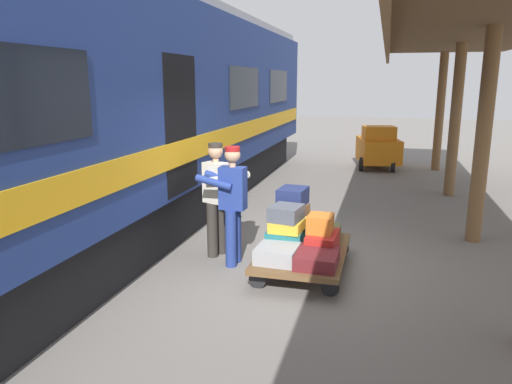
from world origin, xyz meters
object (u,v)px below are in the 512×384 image
at_px(suitcase_teal_softside, 285,239).
at_px(baggage_tug, 378,148).
at_px(suitcase_red_plastic, 322,242).
at_px(suitcase_olive_duffel, 327,234).
at_px(suitcase_maroon_trunk, 317,258).
at_px(porter_by_door, 217,196).
at_px(luggage_cart, 303,253).
at_px(suitcase_orange_carryall, 320,224).
at_px(suitcase_cream_canvas, 292,232).
at_px(suitcase_brown_leather, 292,211).
at_px(suitcase_yellow_case, 287,225).
at_px(suitcase_slate_roller, 286,213).
at_px(suitcase_navy_fabric, 293,196).
at_px(suitcase_gray_aluminum, 277,254).
at_px(train_car, 91,116).
at_px(porter_in_overalls, 232,202).
at_px(suitcase_burgundy_valise, 291,222).

distance_m(suitcase_teal_softside, baggage_tug, 8.69).
height_order(suitcase_red_plastic, suitcase_olive_duffel, suitcase_red_plastic).
relative_size(suitcase_maroon_trunk, porter_by_door, 0.38).
distance_m(luggage_cart, suitcase_orange_carryall, 0.49).
bearing_deg(luggage_cart, suitcase_red_plastic, -180.00).
xyz_separation_m(suitcase_olive_duffel, suitcase_cream_canvas, (0.52, 0.00, -0.01)).
xyz_separation_m(suitcase_cream_canvas, suitcase_brown_leather, (0.00, -0.02, 0.32)).
xyz_separation_m(suitcase_yellow_case, suitcase_slate_roller, (0.02, 0.02, 0.17)).
distance_m(suitcase_brown_leather, suitcase_yellow_case, 0.55).
relative_size(suitcase_navy_fabric, suitcase_yellow_case, 0.96).
xyz_separation_m(suitcase_gray_aluminum, suitcase_teal_softside, (0.00, -0.51, 0.04)).
relative_size(suitcase_brown_leather, porter_by_door, 0.25).
xyz_separation_m(train_car, porter_in_overalls, (-2.36, 0.31, -1.14)).
height_order(suitcase_olive_duffel, suitcase_slate_roller, suitcase_slate_roller).
distance_m(luggage_cart, suitcase_slate_roller, 0.62).
bearing_deg(porter_in_overalls, suitcase_cream_canvas, -145.48).
bearing_deg(suitcase_maroon_trunk, suitcase_orange_carryall, -85.82).
bearing_deg(suitcase_burgundy_valise, suitcase_slate_roller, 94.30).
distance_m(train_car, suitcase_teal_softside, 3.54).
xyz_separation_m(train_car, suitcase_navy_fabric, (-3.12, -0.26, -1.14)).
xyz_separation_m(suitcase_cream_canvas, baggage_tug, (-1.08, -8.11, 0.25)).
bearing_deg(suitcase_brown_leather, suitcase_burgundy_valise, 24.11).
distance_m(suitcase_brown_leather, porter_by_door, 1.14).
bearing_deg(suitcase_brown_leather, suitcase_maroon_trunk, 116.55).
bearing_deg(luggage_cart, suitcase_cream_canvas, -63.10).
height_order(train_car, suitcase_olive_duffel, train_car).
bearing_deg(suitcase_red_plastic, train_car, -4.50).
xyz_separation_m(suitcase_maroon_trunk, suitcase_olive_duffel, (0.00, -1.02, 0.01)).
height_order(suitcase_maroon_trunk, suitcase_slate_roller, suitcase_slate_roller).
bearing_deg(luggage_cart, train_car, -4.84).
xyz_separation_m(suitcase_maroon_trunk, suitcase_gray_aluminum, (0.52, 0.00, 0.01)).
distance_m(train_car, suitcase_slate_roller, 3.40).
xyz_separation_m(suitcase_teal_softside, suitcase_cream_canvas, (0.00, -0.51, -0.05)).
distance_m(suitcase_olive_duffel, suitcase_yellow_case, 0.76).
bearing_deg(suitcase_navy_fabric, suitcase_yellow_case, 93.76).
bearing_deg(suitcase_maroon_trunk, porter_by_door, -25.77).
height_order(suitcase_olive_duffel, porter_by_door, porter_by_door).
relative_size(suitcase_cream_canvas, suitcase_brown_leather, 1.39).
bearing_deg(suitcase_gray_aluminum, porter_in_overalls, -32.39).
bearing_deg(luggage_cart, suitcase_gray_aluminum, 63.10).
xyz_separation_m(suitcase_gray_aluminum, suitcase_burgundy_valise, (0.03, -1.03, 0.14)).
bearing_deg(suitcase_cream_canvas, baggage_tug, -97.59).
bearing_deg(suitcase_olive_duffel, baggage_tug, -93.97).
bearing_deg(suitcase_cream_canvas, suitcase_burgundy_valise, -23.15).
bearing_deg(suitcase_yellow_case, train_car, -5.49).
xyz_separation_m(suitcase_gray_aluminum, baggage_tug, (-1.08, -9.13, 0.23)).
height_order(suitcase_cream_canvas, suitcase_navy_fabric, suitcase_navy_fabric).
xyz_separation_m(train_car, suitcase_olive_duffel, (-3.65, -0.22, -1.67)).
height_order(suitcase_gray_aluminum, baggage_tug, baggage_tug).
height_order(suitcase_cream_canvas, suitcase_burgundy_valise, suitcase_burgundy_valise).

